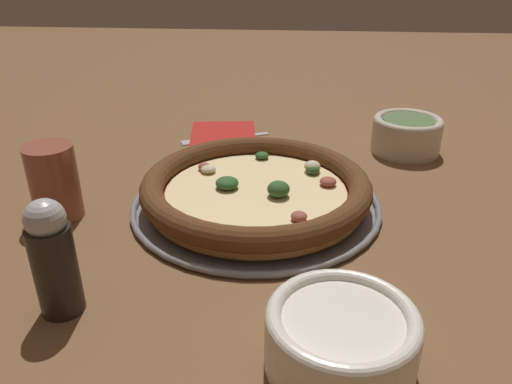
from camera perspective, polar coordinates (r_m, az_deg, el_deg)
The scene contains 9 objects.
ground_plane at distance 0.68m, azimuth -0.00°, elevation -1.70°, with size 3.00×3.00×0.00m, color brown.
pizza_tray at distance 0.68m, azimuth -0.00°, elevation -1.34°, with size 0.34×0.34×0.01m.
pizza at distance 0.67m, azimuth 0.03°, elevation 0.47°, with size 0.31×0.31×0.04m.
bowl_near at distance 0.44m, azimuth 9.70°, elevation -16.00°, with size 0.13×0.13×0.06m.
bowl_far at distance 0.89m, azimuth 16.84°, elevation 6.48°, with size 0.11×0.11×0.06m.
drinking_cup at distance 0.68m, azimuth -22.07°, elevation 1.03°, with size 0.06×0.06×0.10m.
napkin at distance 0.92m, azimuth -3.77°, elevation 6.48°, with size 0.18×0.14×0.01m.
fork at distance 0.92m, azimuth -4.14°, elevation 6.14°, with size 0.08×0.16×0.00m.
pepper_shaker at distance 0.50m, azimuth -22.16°, elevation -7.00°, with size 0.04×0.04×0.12m.
Camera 1 is at (0.59, 0.05, 0.32)m, focal length 35.00 mm.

